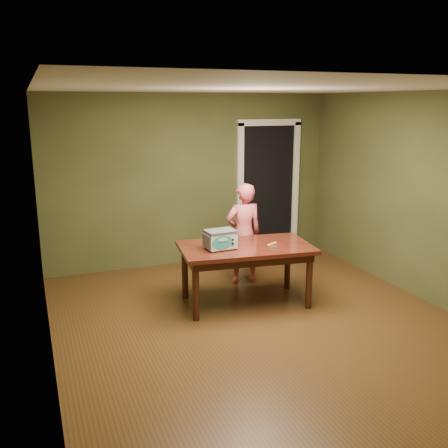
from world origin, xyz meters
name	(u,v)px	position (x,y,z in m)	size (l,w,h in m)	color
floor	(261,324)	(0.00, 0.00, 0.00)	(5.00, 5.00, 0.00)	#523117
room_shell	(264,175)	(0.00, 0.00, 1.71)	(4.52, 5.02, 2.61)	#50542D
doorway	(260,188)	(1.30, 2.78, 1.06)	(1.10, 0.66, 2.25)	black
dining_table	(246,253)	(0.08, 0.63, 0.65)	(1.70, 1.09, 0.75)	#35130C
toy_oven	(220,239)	(-0.26, 0.61, 0.88)	(0.39, 0.27, 0.23)	#4C4F54
baking_pan	(274,247)	(0.35, 0.41, 0.76)	(0.10, 0.10, 0.02)	silver
spatula	(272,244)	(0.41, 0.57, 0.75)	(0.18, 0.03, 0.01)	#F4CB6A
child	(244,234)	(0.36, 1.33, 0.70)	(0.51, 0.34, 1.40)	#E55E68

